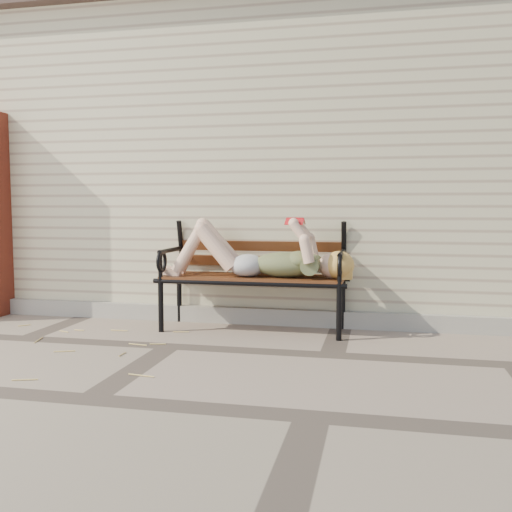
# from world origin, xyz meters

# --- Properties ---
(ground) EXTENTS (80.00, 80.00, 0.00)m
(ground) POSITION_xyz_m (0.00, 0.00, 0.00)
(ground) COLOR gray
(ground) RESTS_ON ground
(house_wall) EXTENTS (8.00, 4.00, 3.00)m
(house_wall) POSITION_xyz_m (0.00, 3.00, 1.50)
(house_wall) COLOR beige
(house_wall) RESTS_ON ground
(house_roof) EXTENTS (8.30, 4.30, 0.30)m
(house_roof) POSITION_xyz_m (0.00, 3.00, 3.15)
(house_roof) COLOR #4B3B36
(house_roof) RESTS_ON house_wall
(foundation_strip) EXTENTS (8.00, 0.10, 0.15)m
(foundation_strip) POSITION_xyz_m (0.00, 0.97, 0.07)
(foundation_strip) COLOR #9A958B
(foundation_strip) RESTS_ON ground
(garden_bench) EXTENTS (1.73, 0.69, 1.12)m
(garden_bench) POSITION_xyz_m (0.50, 0.81, 0.63)
(garden_bench) COLOR black
(garden_bench) RESTS_ON ground
(reading_woman) EXTENTS (1.63, 0.37, 0.51)m
(reading_woman) POSITION_xyz_m (0.52, 0.68, 0.67)
(reading_woman) COLOR #0A334B
(reading_woman) RESTS_ON ground
(straw_scatter) EXTENTS (2.44, 1.70, 0.01)m
(straw_scatter) POSITION_xyz_m (-1.19, -0.37, 0.01)
(straw_scatter) COLOR #E0C06D
(straw_scatter) RESTS_ON ground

